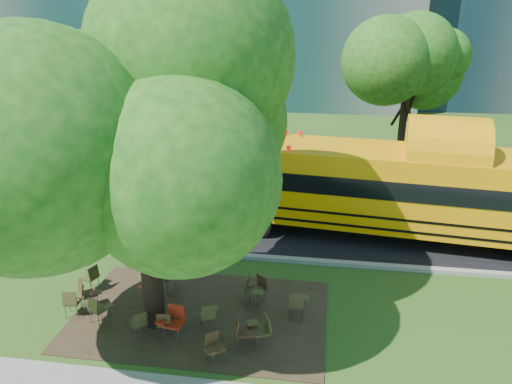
% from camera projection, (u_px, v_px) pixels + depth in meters
% --- Properties ---
extents(ground, '(160.00, 160.00, 0.00)m').
position_uv_depth(ground, '(171.00, 302.00, 14.59)').
color(ground, '#254F18').
rests_on(ground, ground).
extents(dirt_patch, '(7.00, 4.50, 0.03)m').
position_uv_depth(dirt_patch, '(200.00, 315.00, 13.98)').
color(dirt_patch, '#382819').
rests_on(dirt_patch, ground).
extents(asphalt_road, '(80.00, 8.00, 0.04)m').
position_uv_depth(asphalt_road, '(222.00, 211.00, 21.06)').
color(asphalt_road, black).
rests_on(asphalt_road, ground).
extents(kerb_near, '(80.00, 0.25, 0.14)m').
position_uv_depth(kerb_near, '(198.00, 253.00, 17.34)').
color(kerb_near, gray).
rests_on(kerb_near, ground).
extents(kerb_far, '(80.00, 0.25, 0.14)m').
position_uv_depth(kerb_far, '(240.00, 178.00, 24.84)').
color(kerb_far, gray).
rests_on(kerb_far, ground).
extents(bg_tree_0, '(5.20, 5.20, 7.18)m').
position_uv_depth(bg_tree_0, '(25.00, 77.00, 26.70)').
color(bg_tree_0, black).
rests_on(bg_tree_0, ground).
extents(bg_tree_2, '(4.80, 4.80, 6.62)m').
position_uv_depth(bg_tree_2, '(169.00, 79.00, 28.63)').
color(bg_tree_2, black).
rests_on(bg_tree_2, ground).
extents(bg_tree_3, '(5.60, 5.60, 7.84)m').
position_uv_depth(bg_tree_3, '(408.00, 73.00, 24.67)').
color(bg_tree_3, black).
rests_on(bg_tree_3, ground).
extents(main_tree, '(7.20, 7.20, 9.02)m').
position_uv_depth(main_tree, '(140.00, 130.00, 11.72)').
color(main_tree, black).
rests_on(main_tree, ground).
extents(school_bus, '(13.89, 4.46, 3.34)m').
position_uv_depth(school_bus, '(436.00, 191.00, 17.78)').
color(school_bus, '#FFA008').
rests_on(school_bus, ground).
extents(chair_0, '(0.56, 0.56, 0.83)m').
position_uv_depth(chair_0, '(72.00, 300.00, 13.77)').
color(chair_0, '#48431F').
rests_on(chair_0, ground).
extents(chair_1, '(0.79, 0.63, 0.92)m').
position_uv_depth(chair_1, '(87.00, 292.00, 14.07)').
color(chair_1, '#4B301B').
rests_on(chair_1, ground).
extents(chair_2, '(0.52, 0.66, 0.77)m').
position_uv_depth(chair_2, '(140.00, 321.00, 12.91)').
color(chair_2, '#413D1C').
rests_on(chair_2, ground).
extents(chair_3, '(0.68, 0.57, 0.96)m').
position_uv_depth(chair_3, '(174.00, 319.00, 12.81)').
color(chair_3, '#AC2812').
rests_on(chair_3, ground).
extents(chair_4, '(0.52, 0.49, 0.79)m').
position_uv_depth(chair_4, '(166.00, 322.00, 12.87)').
color(chair_4, '#443018').
rests_on(chair_4, ground).
extents(chair_5, '(0.53, 0.67, 0.79)m').
position_uv_depth(chair_5, '(214.00, 345.00, 12.00)').
color(chair_5, '#4D341B').
rests_on(chair_5, ground).
extents(chair_6, '(0.71, 0.60, 0.88)m').
position_uv_depth(chair_6, '(262.00, 327.00, 12.56)').
color(chair_6, '#4F4522').
rests_on(chair_6, ground).
extents(chair_7, '(0.64, 0.62, 0.91)m').
position_uv_depth(chair_7, '(243.00, 330.00, 12.44)').
color(chair_7, '#432918').
rests_on(chair_7, ground).
extents(chair_8, '(0.52, 0.67, 0.85)m').
position_uv_depth(chair_8, '(91.00, 275.00, 15.04)').
color(chair_8, '#44421D').
rests_on(chair_8, ground).
extents(chair_9, '(0.66, 0.53, 0.78)m').
position_uv_depth(chair_9, '(151.00, 289.00, 14.40)').
color(chair_9, red).
rests_on(chair_9, ground).
extents(chair_10, '(0.60, 0.77, 0.92)m').
position_uv_depth(chair_10, '(165.00, 274.00, 15.01)').
color(chair_10, '#413E1C').
rests_on(chair_10, ground).
extents(chair_11, '(0.54, 0.64, 0.80)m').
position_uv_depth(chair_11, '(209.00, 314.00, 13.20)').
color(chair_11, '#4F4C22').
rests_on(chair_11, ground).
extents(chair_12, '(0.57, 0.65, 0.97)m').
position_uv_depth(chair_12, '(252.00, 288.00, 14.21)').
color(chair_12, '#47431F').
rests_on(chair_12, ground).
extents(chair_13, '(0.56, 0.54, 0.85)m').
position_uv_depth(chair_13, '(297.00, 303.00, 13.64)').
color(chair_13, '#4C4421').
rests_on(chair_13, ground).
extents(chair_14, '(0.67, 0.53, 0.82)m').
position_uv_depth(chair_14, '(98.00, 308.00, 13.43)').
color(chair_14, '#4F4C22').
rests_on(chair_14, ground).
extents(chair_15, '(0.72, 0.57, 0.84)m').
position_uv_depth(chair_15, '(258.00, 286.00, 14.45)').
color(chair_15, '#4D351B').
rests_on(chair_15, ground).
extents(black_car, '(4.43, 1.83, 1.50)m').
position_uv_depth(black_car, '(100.00, 216.00, 18.69)').
color(black_car, black).
rests_on(black_car, ground).
extents(bg_car_silver, '(3.62, 1.48, 1.17)m').
position_uv_depth(bg_car_silver, '(9.00, 163.00, 25.56)').
color(bg_car_silver, gray).
rests_on(bg_car_silver, ground).
extents(bg_car_red, '(5.04, 3.35, 1.29)m').
position_uv_depth(bg_car_red, '(95.00, 164.00, 25.17)').
color(bg_car_red, '#611A10').
rests_on(bg_car_red, ground).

